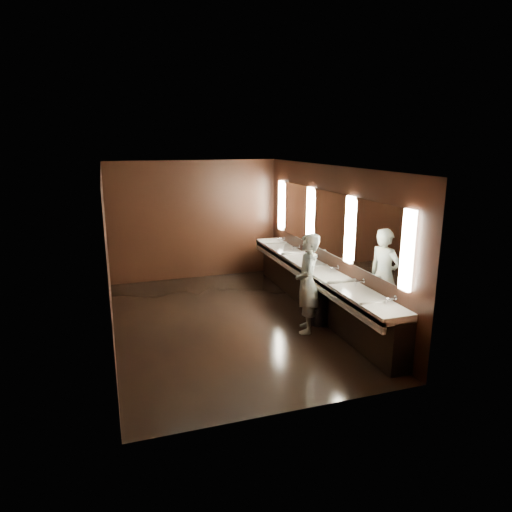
% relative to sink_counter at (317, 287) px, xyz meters
% --- Properties ---
extents(floor, '(6.00, 6.00, 0.00)m').
position_rel_sink_counter_xyz_m(floor, '(-1.79, -0.00, -0.50)').
color(floor, black).
rests_on(floor, ground).
extents(ceiling, '(4.00, 6.00, 0.02)m').
position_rel_sink_counter_xyz_m(ceiling, '(-1.79, -0.00, 2.30)').
color(ceiling, '#2D2D2B').
rests_on(ceiling, wall_back).
extents(wall_back, '(4.00, 0.02, 2.80)m').
position_rel_sink_counter_xyz_m(wall_back, '(-1.79, 3.00, 0.90)').
color(wall_back, black).
rests_on(wall_back, floor).
extents(wall_front, '(4.00, 0.02, 2.80)m').
position_rel_sink_counter_xyz_m(wall_front, '(-1.79, -3.00, 0.90)').
color(wall_front, black).
rests_on(wall_front, floor).
extents(wall_left, '(0.02, 6.00, 2.80)m').
position_rel_sink_counter_xyz_m(wall_left, '(-3.79, -0.00, 0.90)').
color(wall_left, black).
rests_on(wall_left, floor).
extents(wall_right, '(0.02, 6.00, 2.80)m').
position_rel_sink_counter_xyz_m(wall_right, '(0.21, -0.00, 0.90)').
color(wall_right, black).
rests_on(wall_right, floor).
extents(sink_counter, '(0.55, 5.40, 1.01)m').
position_rel_sink_counter_xyz_m(sink_counter, '(0.00, 0.00, 0.00)').
color(sink_counter, black).
rests_on(sink_counter, floor).
extents(mirror_band, '(0.06, 5.03, 1.15)m').
position_rel_sink_counter_xyz_m(mirror_band, '(0.19, -0.00, 1.25)').
color(mirror_band, white).
rests_on(mirror_band, wall_right).
extents(person, '(0.62, 0.74, 1.73)m').
position_rel_sink_counter_xyz_m(person, '(-0.59, -0.80, 0.37)').
color(person, '#83A9C4').
rests_on(person, floor).
extents(trash_bin, '(0.42, 0.42, 0.56)m').
position_rel_sink_counter_xyz_m(trash_bin, '(-0.22, -0.59, -0.21)').
color(trash_bin, black).
rests_on(trash_bin, floor).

